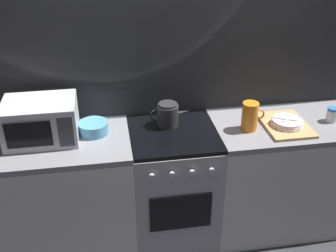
# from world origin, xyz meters

# --- Properties ---
(ground_plane) EXTENTS (8.00, 8.00, 0.00)m
(ground_plane) POSITION_xyz_m (0.00, 0.00, 0.00)
(ground_plane) COLOR #2D2D33
(back_wall) EXTENTS (3.60, 0.05, 2.40)m
(back_wall) POSITION_xyz_m (0.00, 0.32, 1.20)
(back_wall) COLOR gray
(back_wall) RESTS_ON ground_plane
(counter_left) EXTENTS (1.20, 0.60, 0.90)m
(counter_left) POSITION_xyz_m (-0.90, 0.00, 0.45)
(counter_left) COLOR silver
(counter_left) RESTS_ON ground_plane
(stove_unit) EXTENTS (0.60, 0.63, 0.90)m
(stove_unit) POSITION_xyz_m (-0.00, -0.00, 0.45)
(stove_unit) COLOR #9E9EA3
(stove_unit) RESTS_ON ground_plane
(counter_right) EXTENTS (1.20, 0.60, 0.90)m
(counter_right) POSITION_xyz_m (0.90, 0.00, 0.45)
(counter_right) COLOR silver
(counter_right) RESTS_ON ground_plane
(microwave) EXTENTS (0.46, 0.35, 0.27)m
(microwave) POSITION_xyz_m (-0.86, 0.05, 1.04)
(microwave) COLOR #B2B2B7
(microwave) RESTS_ON counter_left
(kettle) EXTENTS (0.28, 0.15, 0.17)m
(kettle) POSITION_xyz_m (-0.02, 0.11, 0.98)
(kettle) COLOR #262628
(kettle) RESTS_ON stove_unit
(mixing_bowl) EXTENTS (0.20, 0.20, 0.08)m
(mixing_bowl) POSITION_xyz_m (-0.53, 0.08, 0.94)
(mixing_bowl) COLOR teal
(mixing_bowl) RESTS_ON counter_left
(pitcher) EXTENTS (0.16, 0.11, 0.20)m
(pitcher) POSITION_xyz_m (0.52, -0.05, 1.00)
(pitcher) COLOR orange
(pitcher) RESTS_ON counter_right
(dish_pile) EXTENTS (0.30, 0.40, 0.07)m
(dish_pile) POSITION_xyz_m (0.78, -0.05, 0.92)
(dish_pile) COLOR tan
(dish_pile) RESTS_ON counter_right
(spice_jar) EXTENTS (0.08, 0.08, 0.10)m
(spice_jar) POSITION_xyz_m (1.13, -0.03, 0.95)
(spice_jar) COLOR silver
(spice_jar) RESTS_ON counter_right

